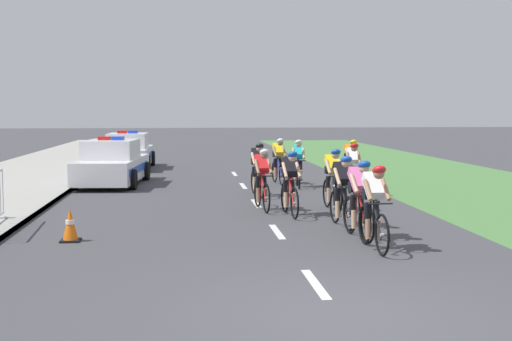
% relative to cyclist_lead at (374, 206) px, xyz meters
% --- Properties ---
extents(ground_plane, '(160.00, 160.00, 0.00)m').
position_rel_cyclist_lead_xyz_m(ground_plane, '(-1.45, -3.54, -0.79)').
color(ground_plane, '#424247').
extents(sidewalk_slab, '(4.82, 60.00, 0.12)m').
position_rel_cyclist_lead_xyz_m(sidewalk_slab, '(-9.16, 10.46, -0.73)').
color(sidewalk_slab, '#A3A099').
rests_on(sidewalk_slab, ground).
extents(kerb_edge, '(0.16, 60.00, 0.13)m').
position_rel_cyclist_lead_xyz_m(kerb_edge, '(-6.83, 10.46, -0.72)').
color(kerb_edge, '#9E9E99').
rests_on(kerb_edge, ground).
extents(grass_verge, '(7.00, 60.00, 0.01)m').
position_rel_cyclist_lead_xyz_m(grass_verge, '(5.96, 10.46, -0.78)').
color(grass_verge, '#4C7F42').
rests_on(grass_verge, ground).
extents(lane_markings_centre, '(0.14, 21.60, 0.01)m').
position_rel_cyclist_lead_xyz_m(lane_markings_centre, '(-1.45, 3.90, -0.78)').
color(lane_markings_centre, white).
rests_on(lane_markings_centre, ground).
extents(cyclist_lead, '(0.42, 1.72, 1.56)m').
position_rel_cyclist_lead_xyz_m(cyclist_lead, '(0.00, 0.00, 0.00)').
color(cyclist_lead, black).
rests_on(cyclist_lead, ground).
extents(cyclist_second, '(0.44, 1.72, 1.56)m').
position_rel_cyclist_lead_xyz_m(cyclist_second, '(0.01, 1.03, 0.00)').
color(cyclist_second, black).
rests_on(cyclist_second, ground).
extents(cyclist_third, '(0.43, 1.72, 1.56)m').
position_rel_cyclist_lead_xyz_m(cyclist_third, '(-0.02, 2.26, 0.00)').
color(cyclist_third, black).
rests_on(cyclist_third, ground).
extents(cyclist_fourth, '(0.44, 1.72, 1.56)m').
position_rel_cyclist_lead_xyz_m(cyclist_fourth, '(-0.88, 3.84, 0.00)').
color(cyclist_fourth, black).
rests_on(cyclist_fourth, ground).
extents(cyclist_fifth, '(0.43, 1.72, 1.56)m').
position_rel_cyclist_lead_xyz_m(cyclist_fifth, '(0.30, 4.58, 0.00)').
color(cyclist_fifth, black).
rests_on(cyclist_fifth, ground).
extents(cyclist_sixth, '(0.45, 1.72, 1.56)m').
position_rel_cyclist_lead_xyz_m(cyclist_sixth, '(-1.43, 4.77, 0.00)').
color(cyclist_sixth, black).
rests_on(cyclist_sixth, ground).
extents(cyclist_seventh, '(0.44, 1.72, 1.56)m').
position_rel_cyclist_lead_xyz_m(cyclist_seventh, '(1.48, 7.23, 0.00)').
color(cyclist_seventh, black).
rests_on(cyclist_seventh, ground).
extents(cyclist_eighth, '(0.45, 1.72, 1.56)m').
position_rel_cyclist_lead_xyz_m(cyclist_eighth, '(-1.25, 7.41, 0.00)').
color(cyclist_eighth, black).
rests_on(cyclist_eighth, ground).
extents(cyclist_ninth, '(0.43, 1.72, 1.56)m').
position_rel_cyclist_lead_xyz_m(cyclist_ninth, '(1.92, 9.23, 0.00)').
color(cyclist_ninth, black).
rests_on(cyclist_ninth, ground).
extents(cyclist_tenth, '(0.45, 1.72, 1.56)m').
position_rel_cyclist_lead_xyz_m(cyclist_tenth, '(-0.24, 10.37, 0.00)').
color(cyclist_tenth, black).
rests_on(cyclist_tenth, ground).
extents(cyclist_eleventh, '(0.45, 1.72, 1.56)m').
position_rel_cyclist_lead_xyz_m(cyclist_eleventh, '(0.26, 9.37, 0.00)').
color(cyclist_eleventh, black).
rests_on(cyclist_eleventh, ground).
extents(police_car_nearest, '(2.29, 4.54, 1.59)m').
position_rel_cyclist_lead_xyz_m(police_car_nearest, '(-5.70, 10.67, -0.11)').
color(police_car_nearest, white).
rests_on(police_car_nearest, ground).
extents(police_car_second, '(2.06, 4.43, 1.59)m').
position_rel_cyclist_lead_xyz_m(police_car_second, '(-5.70, 16.62, -0.11)').
color(police_car_second, white).
rests_on(police_car_second, ground).
extents(traffic_cone_near, '(0.36, 0.36, 0.64)m').
position_rel_cyclist_lead_xyz_m(traffic_cone_near, '(-5.45, 1.34, -0.48)').
color(traffic_cone_near, black).
rests_on(traffic_cone_near, ground).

